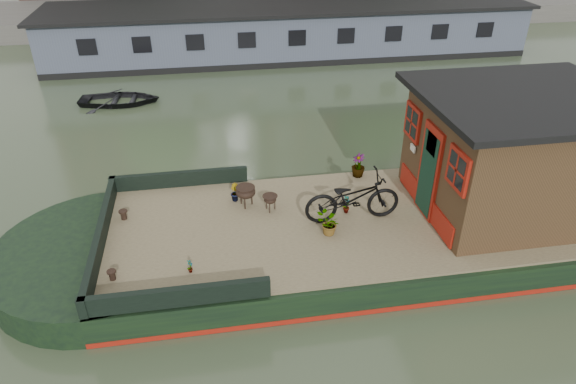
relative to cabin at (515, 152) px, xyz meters
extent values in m
plane|color=#2D3B25|center=(-2.19, 0.00, -1.88)|extent=(120.00, 120.00, 0.00)
cube|color=black|center=(-2.19, 0.00, -1.58)|extent=(12.00, 4.00, 0.60)
cylinder|color=black|center=(-8.19, 0.00, -1.58)|extent=(4.00, 4.00, 0.60)
cube|color=maroon|center=(-2.19, 0.00, -1.82)|extent=(12.02, 4.02, 0.10)
cube|color=olive|center=(-2.19, 0.00, -1.25)|extent=(11.80, 3.80, 0.05)
cube|color=black|center=(-8.11, 0.00, -1.05)|extent=(0.12, 4.00, 0.35)
cube|color=black|center=(-6.69, 1.92, -1.05)|extent=(3.00, 0.12, 0.35)
cube|color=black|center=(-6.69, -1.92, -1.05)|extent=(3.00, 0.12, 0.35)
cube|color=#2F2112|center=(0.01, 0.00, -0.08)|extent=(3.50, 3.00, 2.30)
cube|color=black|center=(0.01, 0.00, 1.13)|extent=(4.00, 3.50, 0.12)
cube|color=maroon|center=(-1.77, 0.00, -0.28)|extent=(0.06, 0.80, 1.90)
cube|color=black|center=(-1.79, 0.00, -0.33)|extent=(0.04, 0.64, 1.70)
cube|color=maroon|center=(-1.77, -1.05, 0.32)|extent=(0.06, 0.72, 0.72)
cube|color=maroon|center=(-1.77, 1.05, 0.32)|extent=(0.06, 0.72, 0.72)
imported|color=black|center=(-3.28, 0.01, -0.73)|extent=(1.92, 0.70, 1.01)
imported|color=#9A492C|center=(-3.32, 0.25, -1.03)|extent=(0.25, 0.25, 0.40)
imported|color=maroon|center=(-5.53, 1.12, -1.04)|extent=(0.22, 0.25, 0.38)
imported|color=#9B3B2D|center=(-3.86, -0.43, -0.99)|extent=(0.53, 0.50, 0.48)
imported|color=brown|center=(-2.66, 1.70, -0.95)|extent=(0.39, 0.39, 0.56)
imported|color=#965A2C|center=(-6.47, -1.13, -1.10)|extent=(0.12, 0.15, 0.26)
cylinder|color=black|center=(-7.79, 0.77, -1.13)|extent=(0.17, 0.17, 0.20)
cylinder|color=black|center=(-7.79, -1.10, -1.14)|extent=(0.16, 0.16, 0.18)
imported|color=black|center=(-8.86, 9.07, -1.60)|extent=(2.84, 2.15, 0.55)
cube|color=#424A59|center=(-2.19, 14.00, -0.88)|extent=(20.00, 4.00, 2.00)
cube|color=black|center=(-2.19, 14.00, 0.17)|extent=(20.40, 4.40, 0.12)
cube|color=black|center=(-2.19, 14.00, -1.76)|extent=(20.00, 4.05, 0.24)
cube|color=#47443F|center=(-2.19, 20.50, -1.43)|extent=(60.00, 6.00, 0.90)
camera|label=1|loc=(-5.95, -8.23, 4.56)|focal=32.00mm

